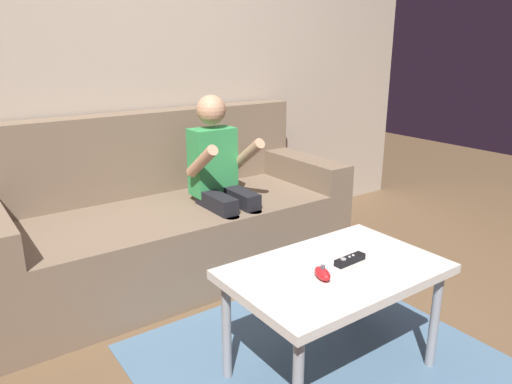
% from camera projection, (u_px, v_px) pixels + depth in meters
% --- Properties ---
extents(wall_back, '(4.64, 0.05, 2.50)m').
position_uv_depth(wall_back, '(116.00, 45.00, 2.66)').
color(wall_back, '#B2A38E').
rests_on(wall_back, ground).
extents(couch, '(1.98, 0.80, 0.89)m').
position_uv_depth(couch, '(168.00, 222.00, 2.68)').
color(couch, '#75604C').
rests_on(couch, ground).
extents(person_seated_on_couch, '(0.34, 0.42, 1.00)m').
position_uv_depth(person_seated_on_couch, '(221.00, 177.00, 2.59)').
color(person_seated_on_couch, black).
rests_on(person_seated_on_couch, ground).
extents(coffee_table, '(0.81, 0.52, 0.46)m').
position_uv_depth(coffee_table, '(335.00, 279.00, 1.80)').
color(coffee_table, beige).
rests_on(coffee_table, ground).
extents(area_rug, '(1.35, 1.36, 0.01)m').
position_uv_depth(area_rug, '(330.00, 370.00, 1.92)').
color(area_rug, slate).
rests_on(area_rug, ground).
extents(game_remote_black_near_edge, '(0.14, 0.04, 0.03)m').
position_uv_depth(game_remote_black_near_edge, '(350.00, 260.00, 1.82)').
color(game_remote_black_near_edge, black).
rests_on(game_remote_black_near_edge, coffee_table).
extents(nunchuk_red, '(0.07, 0.10, 0.05)m').
position_uv_depth(nunchuk_red, '(322.00, 274.00, 1.70)').
color(nunchuk_red, red).
rests_on(nunchuk_red, coffee_table).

